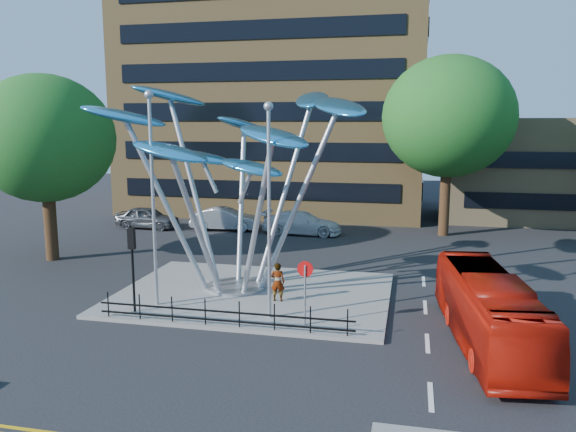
% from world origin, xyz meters
% --- Properties ---
extents(ground, '(120.00, 120.00, 0.00)m').
position_xyz_m(ground, '(0.00, 0.00, 0.00)').
color(ground, black).
rests_on(ground, ground).
extents(traffic_island, '(12.00, 9.00, 0.15)m').
position_xyz_m(traffic_island, '(-1.00, 6.00, 0.07)').
color(traffic_island, slate).
rests_on(traffic_island, ground).
extents(brick_tower, '(25.00, 15.00, 30.00)m').
position_xyz_m(brick_tower, '(-6.00, 32.00, 15.00)').
color(brick_tower, olive).
rests_on(brick_tower, ground).
extents(low_building_near, '(15.00, 8.00, 8.00)m').
position_xyz_m(low_building_near, '(16.00, 30.00, 4.00)').
color(low_building_near, '#A1885F').
rests_on(low_building_near, ground).
extents(tree_right, '(8.80, 8.80, 12.11)m').
position_xyz_m(tree_right, '(8.00, 22.00, 8.04)').
color(tree_right, black).
rests_on(tree_right, ground).
extents(tree_left, '(7.60, 7.60, 10.32)m').
position_xyz_m(tree_left, '(-14.00, 10.00, 6.79)').
color(tree_left, black).
rests_on(tree_left, ground).
extents(leaf_sculpture, '(12.72, 9.54, 9.51)m').
position_xyz_m(leaf_sculpture, '(-2.07, 6.68, 6.87)').
color(leaf_sculpture, '#9EA0A5').
rests_on(leaf_sculpture, traffic_island).
extents(street_lamp_left, '(0.36, 0.36, 8.80)m').
position_xyz_m(street_lamp_left, '(-4.50, 3.50, 5.36)').
color(street_lamp_left, '#9EA0A5').
rests_on(street_lamp_left, traffic_island).
extents(street_lamp_right, '(0.36, 0.36, 8.30)m').
position_xyz_m(street_lamp_right, '(0.50, 3.00, 5.09)').
color(street_lamp_right, '#9EA0A5').
rests_on(street_lamp_right, traffic_island).
extents(traffic_light_island, '(0.28, 0.18, 3.42)m').
position_xyz_m(traffic_light_island, '(-5.00, 2.50, 2.61)').
color(traffic_light_island, black).
rests_on(traffic_light_island, traffic_island).
extents(no_entry_sign_island, '(0.60, 0.10, 2.45)m').
position_xyz_m(no_entry_sign_island, '(2.00, 2.52, 1.82)').
color(no_entry_sign_island, '#9EA0A5').
rests_on(no_entry_sign_island, traffic_island).
extents(pedestrian_railing_front, '(10.00, 0.06, 1.00)m').
position_xyz_m(pedestrian_railing_front, '(-1.00, 1.70, 0.55)').
color(pedestrian_railing_front, black).
rests_on(pedestrian_railing_front, traffic_island).
extents(red_bus, '(3.18, 9.25, 2.53)m').
position_xyz_m(red_bus, '(8.50, 2.36, 1.26)').
color(red_bus, '#A51307').
rests_on(red_bus, ground).
extents(pedestrian, '(0.63, 0.43, 1.67)m').
position_xyz_m(pedestrian, '(0.33, 5.04, 0.98)').
color(pedestrian, gray).
rests_on(pedestrian, traffic_island).
extents(parked_car_left, '(4.73, 2.06, 1.59)m').
position_xyz_m(parked_car_left, '(-13.10, 19.99, 0.79)').
color(parked_car_left, '#464A4E').
rests_on(parked_car_left, ground).
extents(parked_car_mid, '(5.03, 2.11, 1.61)m').
position_xyz_m(parked_car_mid, '(-7.28, 20.51, 0.81)').
color(parked_car_mid, '#A5A8AD').
rests_on(parked_car_mid, ground).
extents(parked_car_right, '(5.50, 2.32, 1.58)m').
position_xyz_m(parked_car_right, '(-1.60, 20.28, 0.79)').
color(parked_car_right, silver).
rests_on(parked_car_right, ground).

